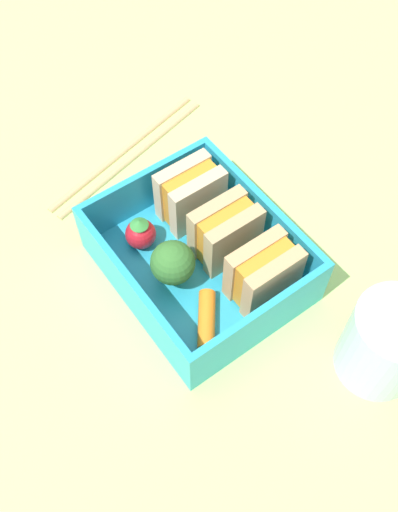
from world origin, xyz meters
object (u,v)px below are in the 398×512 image
at_px(sandwich_center_left, 225,232).
at_px(carrot_stick_far_left, 207,320).
at_px(sandwich_center, 263,274).
at_px(sandwich_left, 190,194).
at_px(strawberry_far_left, 141,233).
at_px(chopstick_pair, 128,152).
at_px(drinking_glass, 386,344).
at_px(broccoli_floret, 170,260).

height_order(sandwich_center_left, carrot_stick_far_left, sandwich_center_left).
bearing_deg(sandwich_center, sandwich_left, 180.00).
xyz_separation_m(sandwich_center_left, strawberry_far_left, (-0.05, -0.06, -0.01)).
height_order(sandwich_center_left, chopstick_pair, sandwich_center_left).
bearing_deg(chopstick_pair, drinking_glass, 7.33).
distance_m(sandwich_left, sandwich_center_left, 0.05).
bearing_deg(sandwich_center_left, sandwich_left, 180.00).
xyz_separation_m(strawberry_far_left, carrot_stick_far_left, (0.10, -0.00, -0.01)).
height_order(carrot_stick_far_left, chopstick_pair, carrot_stick_far_left).
height_order(broccoli_floret, chopstick_pair, broccoli_floret).
bearing_deg(sandwich_left, sandwich_center, 0.00).
bearing_deg(broccoli_floret, sandwich_center_left, 86.36).
bearing_deg(broccoli_floret, carrot_stick_far_left, -1.86).
xyz_separation_m(sandwich_center_left, sandwich_center, (0.05, 0.00, 0.00)).
relative_size(sandwich_center_left, sandwich_center, 1.00).
bearing_deg(chopstick_pair, carrot_stick_far_left, -14.25).
height_order(sandwich_left, carrot_stick_far_left, sandwich_left).
distance_m(sandwich_center_left, drinking_glass, 0.16).
xyz_separation_m(sandwich_left, chopstick_pair, (-0.11, -0.00, -0.04)).
xyz_separation_m(sandwich_left, broccoli_floret, (0.05, -0.06, 0.00)).
distance_m(sandwich_left, drinking_glass, 0.21).
distance_m(broccoli_floret, drinking_glass, 0.19).
distance_m(sandwich_center_left, broccoli_floret, 0.06).
bearing_deg(broccoli_floret, sandwich_center, 44.92).
relative_size(sandwich_left, broccoli_floret, 1.15).
xyz_separation_m(sandwich_center, chopstick_pair, (-0.21, -0.00, -0.04)).
bearing_deg(strawberry_far_left, sandwich_center, 28.84).
bearing_deg(sandwich_left, broccoli_floret, -48.80).
distance_m(strawberry_far_left, drinking_glass, 0.23).
distance_m(sandwich_left, strawberry_far_left, 0.06).
xyz_separation_m(strawberry_far_left, chopstick_pair, (-0.11, 0.05, -0.02)).
bearing_deg(sandwich_center, drinking_glass, 19.47).
bearing_deg(broccoli_floret, sandwich_left, 131.20).
xyz_separation_m(sandwich_center_left, drinking_glass, (0.16, 0.04, -0.00)).
bearing_deg(strawberry_far_left, sandwich_left, 91.63).
relative_size(sandwich_left, strawberry_far_left, 1.66).
relative_size(sandwich_center, drinking_glass, 0.72).
xyz_separation_m(sandwich_center, broccoli_floret, (-0.06, -0.06, 0.00)).
relative_size(strawberry_far_left, broccoli_floret, 0.70).
xyz_separation_m(sandwich_center_left, broccoli_floret, (-0.00, -0.06, 0.00)).
height_order(sandwich_center, drinking_glass, drinking_glass).
xyz_separation_m(sandwich_center, drinking_glass, (0.10, 0.04, -0.00)).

